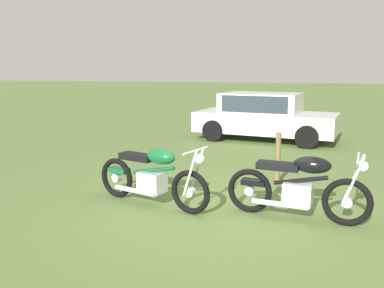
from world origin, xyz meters
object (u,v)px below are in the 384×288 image
Objects in this scene: car_white at (264,114)px; fence_post_wooden at (278,158)px; motorcycle_black at (298,187)px; motorcycle_green at (152,176)px.

fence_post_wooden is (0.73, -4.79, -0.31)m from car_white.
car_white is 4.86m from fence_post_wooden.
car_white reaches higher than fence_post_wooden.
motorcycle_black is 1.87m from fence_post_wooden.
car_white is at bearing 98.71° from fence_post_wooden.
motorcycle_green is 2.58m from fence_post_wooden.
motorcycle_green is at bearing -172.35° from motorcycle_black.
fence_post_wooden is (-0.40, 1.83, 0.01)m from motorcycle_black.
motorcycle_black reaches higher than fence_post_wooden.
motorcycle_green is 2.13× the size of fence_post_wooden.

